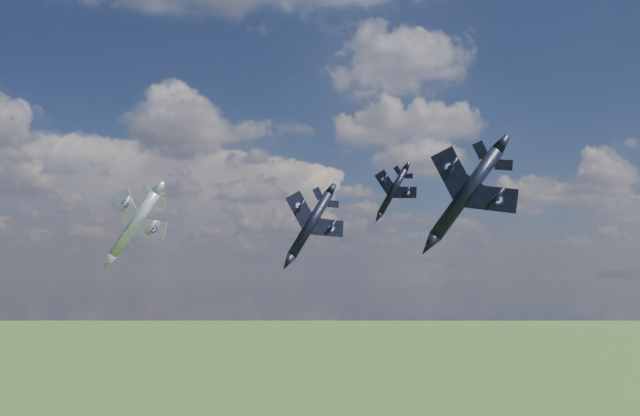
{
  "coord_description": "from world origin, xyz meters",
  "views": [
    {
      "loc": [
        -0.19,
        -75.54,
        73.0
      ],
      "look_at": [
        0.36,
        13.95,
        82.63
      ],
      "focal_mm": 35.0,
      "sensor_mm": 36.0,
      "label": 1
    }
  ],
  "objects_px": {
    "jet_lead_navy": "(310,224)",
    "jet_right_navy": "(466,194)",
    "jet_left_silver": "(135,224)",
    "jet_high_navy": "(393,191)"
  },
  "relations": [
    {
      "from": "jet_lead_navy",
      "to": "jet_left_silver",
      "type": "height_order",
      "value": "jet_left_silver"
    },
    {
      "from": "jet_high_navy",
      "to": "jet_left_silver",
      "type": "height_order",
      "value": "jet_high_navy"
    },
    {
      "from": "jet_lead_navy",
      "to": "jet_right_navy",
      "type": "bearing_deg",
      "value": -64.22
    },
    {
      "from": "jet_lead_navy",
      "to": "jet_left_silver",
      "type": "relative_size",
      "value": 0.87
    },
    {
      "from": "jet_right_navy",
      "to": "jet_high_navy",
      "type": "distance_m",
      "value": 44.31
    },
    {
      "from": "jet_lead_navy",
      "to": "jet_right_navy",
      "type": "relative_size",
      "value": 0.88
    },
    {
      "from": "jet_lead_navy",
      "to": "jet_high_navy",
      "type": "distance_m",
      "value": 31.4
    },
    {
      "from": "jet_left_silver",
      "to": "jet_lead_navy",
      "type": "bearing_deg",
      "value": -0.0
    },
    {
      "from": "jet_lead_navy",
      "to": "jet_high_navy",
      "type": "xyz_separation_m",
      "value": [
        14.66,
        26.54,
        8.17
      ]
    },
    {
      "from": "jet_lead_navy",
      "to": "jet_left_silver",
      "type": "bearing_deg",
      "value": 142.77
    }
  ]
}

